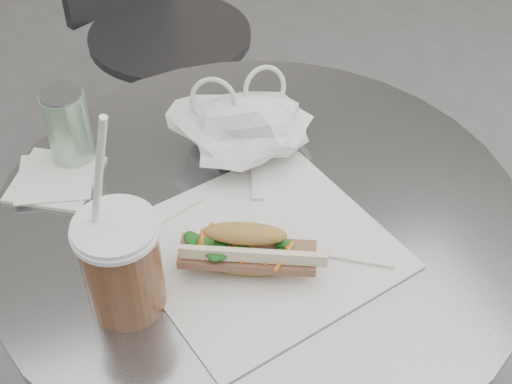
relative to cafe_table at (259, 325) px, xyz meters
name	(u,v)px	position (x,y,z in m)	size (l,w,h in m)	color
cafe_table	(259,325)	(0.00, 0.00, 0.00)	(0.76, 0.76, 0.74)	slate
chair_far	(163,74)	(0.10, 0.93, -0.11)	(0.44, 0.47, 0.78)	#2B2A2D
sandwich_paper	(261,247)	(-0.02, -0.07, 0.28)	(0.32, 0.30, 0.00)	white
banh_mi	(247,250)	(-0.06, -0.09, 0.31)	(0.23, 0.17, 0.07)	#AA7940
iced_coffee	(122,263)	(-0.21, -0.09, 0.35)	(0.10, 0.10, 0.30)	brown
sunglasses	(259,144)	(0.05, 0.11, 0.29)	(0.12, 0.05, 0.05)	black
plastic_bag	(244,130)	(0.02, 0.12, 0.32)	(0.20, 0.15, 0.10)	white
napkin_stack	(56,179)	(-0.26, 0.17, 0.28)	(0.16, 0.16, 0.01)	white
drink_can	(68,128)	(-0.22, 0.21, 0.34)	(0.06, 0.06, 0.12)	#5EA165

